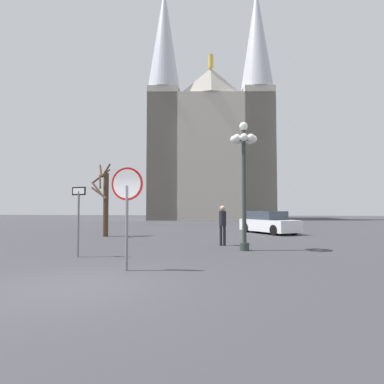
# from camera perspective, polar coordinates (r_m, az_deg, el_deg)

# --- Properties ---
(ground_plane) EXTENTS (120.00, 120.00, 0.00)m
(ground_plane) POSITION_cam_1_polar(r_m,az_deg,el_deg) (7.40, -20.50, -15.69)
(ground_plane) COLOR #38383D
(cathedral) EXTENTS (18.08, 13.70, 33.20)m
(cathedral) POSITION_cam_1_polar(r_m,az_deg,el_deg) (46.33, 3.20, 8.41)
(cathedral) COLOR #BCB5A5
(cathedral) RESTS_ON ground
(stop_sign) EXTENTS (0.89, 0.12, 2.75)m
(stop_sign) POSITION_cam_1_polar(r_m,az_deg,el_deg) (8.63, -11.65, -0.85)
(stop_sign) COLOR slate
(stop_sign) RESTS_ON ground
(one_way_arrow_sign) EXTENTS (0.55, 0.17, 2.38)m
(one_way_arrow_sign) POSITION_cam_1_polar(r_m,az_deg,el_deg) (11.44, -19.79, -3.54)
(one_way_arrow_sign) COLOR slate
(one_way_arrow_sign) RESTS_ON ground
(street_lamp) EXTENTS (1.05, 1.05, 5.05)m
(street_lamp) POSITION_cam_1_polar(r_m,az_deg,el_deg) (12.66, 9.32, 5.28)
(street_lamp) COLOR #2D3833
(street_lamp) RESTS_ON ground
(bare_tree) EXTENTS (1.16, 1.58, 4.28)m
(bare_tree) POSITION_cam_1_polar(r_m,az_deg,el_deg) (19.03, -15.43, -1.43)
(bare_tree) COLOR #473323
(bare_tree) RESTS_ON ground
(parked_car_near_white) EXTENTS (3.72, 4.40, 1.43)m
(parked_car_near_white) POSITION_cam_1_polar(r_m,az_deg,el_deg) (21.21, 13.61, -5.42)
(parked_car_near_white) COLOR silver
(parked_car_near_white) RESTS_ON ground
(pedestrian_walking) EXTENTS (0.32, 0.32, 1.75)m
(pedestrian_walking) POSITION_cam_1_polar(r_m,az_deg,el_deg) (14.02, 5.54, -5.27)
(pedestrian_walking) COLOR black
(pedestrian_walking) RESTS_ON ground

